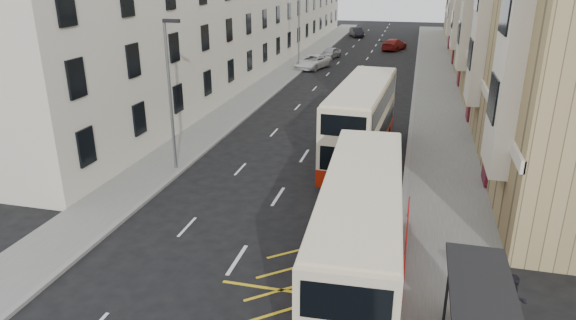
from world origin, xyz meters
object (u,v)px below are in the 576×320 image
(white_van, at_px, (313,62))
(car_red, at_px, (394,44))
(street_lamp_near, at_px, (170,88))
(car_dark, at_px, (357,32))
(bus_shelter, at_px, (486,319))
(car_silver, at_px, (330,53))
(pedestrian_far, at_px, (462,290))
(double_decker_front, at_px, (359,238))
(pedestrian_mid, at_px, (511,302))
(street_lamp_far, at_px, (299,27))
(double_decker_rear, at_px, (361,121))

(white_van, height_order, car_red, car_red)
(street_lamp_near, height_order, car_dark, street_lamp_near)
(bus_shelter, xyz_separation_m, street_lamp_near, (-14.69, 12.39, 2.50))
(bus_shelter, bearing_deg, car_red, 95.29)
(car_silver, height_order, car_red, car_red)
(pedestrian_far, xyz_separation_m, white_van, (-13.26, 41.44, -0.33))
(car_silver, xyz_separation_m, car_red, (7.24, 8.88, 0.09))
(double_decker_front, distance_m, pedestrian_mid, 4.93)
(double_decker_front, relative_size, car_silver, 2.76)
(street_lamp_near, relative_size, street_lamp_far, 1.00)
(car_silver, bearing_deg, street_lamp_far, -87.54)
(double_decker_front, bearing_deg, car_dark, 94.26)
(double_decker_front, bearing_deg, double_decker_rear, 93.49)
(double_decker_front, relative_size, car_red, 2.08)
(double_decker_front, relative_size, white_van, 2.04)
(bus_shelter, distance_m, street_lamp_near, 19.38)
(street_lamp_near, xyz_separation_m, street_lamp_far, (0.00, 30.00, 0.00))
(double_decker_rear, distance_m, car_dark, 56.99)
(bus_shelter, bearing_deg, car_silver, 104.01)
(pedestrian_far, height_order, car_dark, pedestrian_far)
(pedestrian_far, xyz_separation_m, car_silver, (-12.53, 48.57, -0.40))
(double_decker_rear, height_order, car_dark, double_decker_rear)
(street_lamp_far, relative_size, car_red, 1.53)
(double_decker_front, xyz_separation_m, pedestrian_far, (3.34, -0.52, -1.11))
(double_decker_front, height_order, pedestrian_mid, double_decker_front)
(pedestrian_far, height_order, car_red, pedestrian_far)
(double_decker_front, height_order, car_red, double_decker_front)
(double_decker_rear, xyz_separation_m, car_dark, (-7.16, 56.51, -1.54))
(car_silver, height_order, car_dark, car_dark)
(car_dark, bearing_deg, white_van, -112.34)
(street_lamp_far, bearing_deg, bus_shelter, -70.88)
(double_decker_front, xyz_separation_m, pedestrian_mid, (4.74, -0.80, -1.12))
(street_lamp_near, distance_m, pedestrian_mid, 18.98)
(bus_shelter, bearing_deg, car_dark, 99.50)
(car_silver, bearing_deg, pedestrian_mid, -59.77)
(pedestrian_mid, relative_size, car_red, 0.35)
(street_lamp_near, height_order, car_red, street_lamp_near)
(double_decker_front, bearing_deg, pedestrian_far, -11.60)
(pedestrian_mid, height_order, car_dark, pedestrian_mid)
(street_lamp_near, height_order, street_lamp_far, same)
(street_lamp_far, relative_size, car_dark, 1.78)
(street_lamp_near, bearing_deg, car_silver, 87.23)
(bus_shelter, xyz_separation_m, street_lamp_far, (-14.69, 42.39, 2.50))
(pedestrian_far, distance_m, car_dark, 71.47)
(bus_shelter, relative_size, pedestrian_far, 2.30)
(bus_shelter, xyz_separation_m, car_dark, (-12.25, 73.25, -1.40))
(street_lamp_far, bearing_deg, white_van, 58.07)
(street_lamp_near, distance_m, car_dark, 61.03)
(bus_shelter, distance_m, white_van, 46.29)
(street_lamp_far, relative_size, white_van, 1.50)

